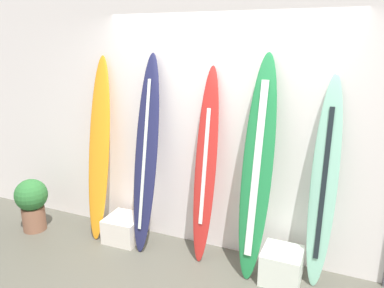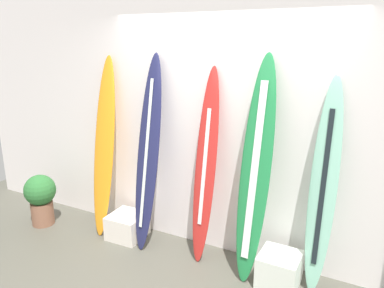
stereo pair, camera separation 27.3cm
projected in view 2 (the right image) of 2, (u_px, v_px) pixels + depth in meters
The scene contains 9 objects.
wall_back at pixel (226, 124), 3.83m from camera, with size 7.20×0.20×2.80m, color white.
surfboard_sunset at pixel (104, 149), 4.25m from camera, with size 0.29×0.46×2.08m.
surfboard_navy at pixel (148, 155), 3.95m from camera, with size 0.29×0.47×2.12m.
surfboard_crimson at pixel (205, 169), 3.72m from camera, with size 0.24×0.39×2.00m.
surfboard_emerald at pixel (255, 172), 3.40m from camera, with size 0.32×0.47×2.14m.
surfboard_seafoam at pixel (323, 190), 3.24m from camera, with size 0.24×0.32×1.96m.
display_block_left at pixel (127, 226), 4.32m from camera, with size 0.40×0.40×0.28m.
display_block_center at pixel (279, 270), 3.46m from camera, with size 0.37×0.37×0.32m.
potted_plant at pixel (41, 196), 4.56m from camera, with size 0.38×0.38×0.65m.
Camera 2 is at (1.43, -2.17, 2.23)m, focal length 34.52 mm.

